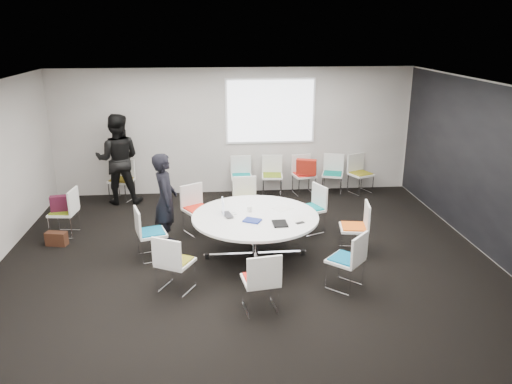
{
  "coord_description": "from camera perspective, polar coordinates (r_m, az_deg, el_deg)",
  "views": [
    {
      "loc": [
        -0.52,
        -7.48,
        3.64
      ],
      "look_at": [
        0.2,
        0.4,
        1.0
      ],
      "focal_mm": 35.0,
      "sensor_mm": 36.0,
      "label": 1
    }
  ],
  "objects": [
    {
      "name": "room_shell",
      "position": [
        7.83,
        -0.5,
        1.83
      ],
      "size": [
        8.08,
        7.08,
        2.88
      ],
      "color": "black",
      "rests_on": "ground"
    },
    {
      "name": "conference_table",
      "position": [
        8.15,
        -0.09,
        -4.08
      ],
      "size": [
        2.05,
        2.05,
        0.73
      ],
      "color": "silver",
      "rests_on": "ground"
    },
    {
      "name": "projection_screen",
      "position": [
        11.17,
        1.66,
        9.21
      ],
      "size": [
        1.9,
        0.03,
        1.35
      ],
      "primitive_type": "cube",
      "color": "white",
      "rests_on": "room_shell"
    },
    {
      "name": "chair_ring_a",
      "position": [
        8.55,
        11.11,
        -5.08
      ],
      "size": [
        0.52,
        0.53,
        0.88
      ],
      "rotation": [
        0.0,
        0.0,
        1.41
      ],
      "color": "silver",
      "rests_on": "ground"
    },
    {
      "name": "chair_ring_b",
      "position": [
        9.28,
        6.2,
        -2.93
      ],
      "size": [
        0.59,
        0.6,
        0.88
      ],
      "rotation": [
        0.0,
        0.0,
        1.97
      ],
      "color": "silver",
      "rests_on": "ground"
    },
    {
      "name": "chair_ring_c",
      "position": [
        9.65,
        -1.18,
        -1.97
      ],
      "size": [
        0.49,
        0.47,
        0.88
      ],
      "rotation": [
        0.0,
        0.0,
        3.2
      ],
      "color": "silver",
      "rests_on": "ground"
    },
    {
      "name": "chair_ring_d",
      "position": [
        9.27,
        -6.71,
        -2.97
      ],
      "size": [
        0.63,
        0.62,
        0.88
      ],
      "rotation": [
        0.0,
        0.0,
        3.69
      ],
      "color": "silver",
      "rests_on": "ground"
    },
    {
      "name": "chair_ring_e",
      "position": [
        8.37,
        -11.86,
        -5.69
      ],
      "size": [
        0.56,
        0.57,
        0.88
      ],
      "rotation": [
        0.0,
        0.0,
        5.01
      ],
      "color": "silver",
      "rests_on": "ground"
    },
    {
      "name": "chair_ring_f",
      "position": [
        7.33,
        -9.19,
        -9.13
      ],
      "size": [
        0.62,
        0.61,
        0.88
      ],
      "rotation": [
        0.0,
        0.0,
        5.8
      ],
      "color": "silver",
      "rests_on": "ground"
    },
    {
      "name": "chair_ring_g",
      "position": [
        6.77,
        0.53,
        -11.34
      ],
      "size": [
        0.52,
        0.51,
        0.88
      ],
      "rotation": [
        0.0,
        0.0,
        6.43
      ],
      "color": "silver",
      "rests_on": "ground"
    },
    {
      "name": "chair_ring_h",
      "position": [
        7.42,
        10.2,
        -8.83
      ],
      "size": [
        0.64,
        0.64,
        0.88
      ],
      "rotation": [
        0.0,
        0.0,
        7.1
      ],
      "color": "silver",
      "rests_on": "ground"
    },
    {
      "name": "chair_back_a",
      "position": [
        11.19,
        -1.66,
        0.93
      ],
      "size": [
        0.46,
        0.45,
        0.88
      ],
      "rotation": [
        0.0,
        0.0,
        3.14
      ],
      "color": "silver",
      "rests_on": "ground"
    },
    {
      "name": "chair_back_b",
      "position": [
        11.25,
        1.85,
        1.02
      ],
      "size": [
        0.5,
        0.49,
        0.88
      ],
      "rotation": [
        0.0,
        0.0,
        3.04
      ],
      "color": "silver",
      "rests_on": "ground"
    },
    {
      "name": "chair_back_c",
      "position": [
        11.35,
        5.48,
        1.12
      ],
      "size": [
        0.54,
        0.53,
        0.88
      ],
      "rotation": [
        0.0,
        0.0,
        3.34
      ],
      "color": "silver",
      "rests_on": "ground"
    },
    {
      "name": "chair_back_d",
      "position": [
        11.49,
        8.7,
        1.2
      ],
      "size": [
        0.57,
        0.57,
        0.88
      ],
      "rotation": [
        0.0,
        0.0,
        2.84
      ],
      "color": "silver",
      "rests_on": "ground"
    },
    {
      "name": "chair_back_e",
      "position": [
        11.63,
        11.8,
        1.22
      ],
      "size": [
        0.6,
        0.59,
        0.88
      ],
      "rotation": [
        0.0,
        0.0,
        3.55
      ],
      "color": "silver",
      "rests_on": "ground"
    },
    {
      "name": "chair_spare_left",
      "position": [
        9.71,
        -20.96,
        -3.11
      ],
      "size": [
        0.5,
        0.51,
        0.88
      ],
      "rotation": [
        0.0,
        0.0,
        1.46
      ],
      "color": "silver",
      "rests_on": "ground"
    },
    {
      "name": "chair_person_back",
      "position": [
        11.31,
        -15.04,
        0.48
      ],
      "size": [
        0.59,
        0.59,
        0.88
      ],
      "rotation": [
        0.0,
        0.0,
        2.76
      ],
      "color": "silver",
      "rests_on": "ground"
    },
    {
      "name": "person_main",
      "position": [
        8.62,
        -10.29,
        -0.94
      ],
      "size": [
        0.43,
        0.62,
        1.65
      ],
      "primitive_type": "imported",
      "rotation": [
        0.0,
        0.0,
        1.63
      ],
      "color": "black",
      "rests_on": "ground"
    },
    {
      "name": "person_back",
      "position": [
        10.97,
        -15.5,
        3.64
      ],
      "size": [
        0.94,
        0.73,
        1.93
      ],
      "primitive_type": "imported",
      "rotation": [
        0.0,
        0.0,
        3.15
      ],
      "color": "black",
      "rests_on": "ground"
    },
    {
      "name": "laptop",
      "position": [
        8.08,
        -2.95,
        -2.6
      ],
      "size": [
        0.27,
        0.35,
        0.02
      ],
      "primitive_type": "imported",
      "rotation": [
        0.0,
        0.0,
        1.82
      ],
      "color": "#333338",
      "rests_on": "conference_table"
    },
    {
      "name": "laptop_lid",
      "position": [
        8.14,
        -3.8,
        -1.57
      ],
      "size": [
        0.03,
        0.3,
        0.22
      ],
      "primitive_type": "cube",
      "rotation": [
        0.0,
        0.0,
        1.61
      ],
      "color": "silver",
      "rests_on": "conference_table"
    },
    {
      "name": "notebook_black",
      "position": [
        7.72,
        2.76,
        -3.63
      ],
      "size": [
        0.23,
        0.31,
        0.02
      ],
      "primitive_type": "cube",
      "rotation": [
        0.0,
        0.0,
        0.03
      ],
      "color": "black",
      "rests_on": "conference_table"
    },
    {
      "name": "tablet_folio",
      "position": [
        7.83,
        -0.44,
        -3.27
      ],
      "size": [
        0.32,
        0.3,
        0.03
      ],
      "primitive_type": "cube",
      "rotation": [
        0.0,
        0.0,
        -0.47
      ],
      "color": "navy",
      "rests_on": "conference_table"
    },
    {
      "name": "papers_right",
      "position": [
        8.38,
        3.12,
        -1.88
      ],
      "size": [
        0.37,
        0.34,
        0.0
      ],
      "primitive_type": "cube",
      "rotation": [
        0.0,
        0.0,
        0.55
      ],
      "color": "white",
      "rests_on": "conference_table"
    },
    {
      "name": "papers_front",
      "position": [
        7.97,
        5.32,
        -3.03
      ],
      "size": [
        0.31,
        0.22,
        0.0
      ],
      "primitive_type": "cube",
      "rotation": [
        0.0,
        0.0,
        -0.05
      ],
      "color": "silver",
      "rests_on": "conference_table"
    },
    {
      "name": "cup",
      "position": [
        8.22,
        -0.76,
        -1.96
      ],
      "size": [
        0.08,
        0.08,
        0.09
      ],
      "primitive_type": "cylinder",
      "color": "white",
      "rests_on": "conference_table"
    },
    {
      "name": "phone",
      "position": [
        7.79,
        5.06,
        -3.53
      ],
      "size": [
        0.16,
        0.12,
        0.01
      ],
      "primitive_type": "cube",
      "rotation": [
        0.0,
        0.0,
        0.4
      ],
      "color": "black",
      "rests_on": "conference_table"
    },
    {
      "name": "maroon_bag",
      "position": [
        9.6,
        -21.28,
        -1.19
      ],
      "size": [
        0.42,
        0.21,
        0.28
      ],
      "primitive_type": "cube",
      "rotation": [
        0.0,
        0.0,
        0.18
      ],
      "color": "#451225",
      "rests_on": "chair_spare_left"
    },
    {
      "name": "brown_bag",
      "position": [
        9.39,
        -21.83,
        -4.98
      ],
      "size": [
        0.39,
        0.24,
        0.24
      ],
      "primitive_type": "cube",
      "rotation": [
        0.0,
        0.0,
        -0.22
      ],
      "color": "#361C11",
      "rests_on": "ground"
    },
    {
      "name": "red_jacket",
      "position": [
        11.02,
        5.77,
        2.88
      ],
      "size": [
        0.47,
        0.3,
        0.36
      ],
      "primitive_type": "cube",
      "rotation": [
        0.17,
        0.0,
        -0.34
      ],
      "color": "#A42114",
      "rests_on": "chair_back_c"
    }
  ]
}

